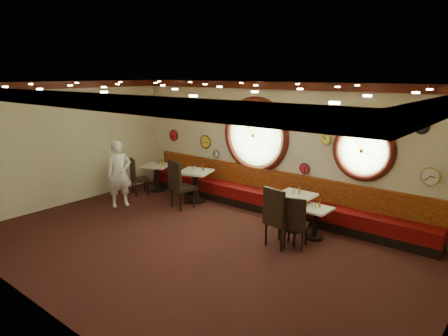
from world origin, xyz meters
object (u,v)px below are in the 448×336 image
chair_b (179,182)px  condiment_b_pepper (192,169)px  condiment_c_salt (295,191)px  table_b (196,182)px  table_d (315,219)px  waiter (119,174)px  table_a (157,174)px  condiment_c_bottle (299,190)px  chair_a (136,174)px  chair_d (295,220)px  chair_c (277,214)px  condiment_a_salt (156,162)px  condiment_b_bottle (203,168)px  condiment_d_bottle (320,203)px  condiment_b_salt (195,168)px  condiment_c_pepper (293,193)px  table_c (295,208)px  condiment_d_salt (312,205)px  condiment_a_bottle (161,162)px  condiment_a_pepper (158,163)px  condiment_d_pepper (315,206)px

chair_b → condiment_b_pepper: bearing=109.3°
condiment_c_salt → table_b: bearing=179.5°
table_d → waiter: waiter is taller
table_a → condiment_c_bottle: 4.76m
table_d → chair_a: size_ratio=1.03×
table_b → chair_d: size_ratio=1.47×
table_b → chair_c: size_ratio=1.28×
condiment_a_salt → condiment_b_bottle: condiment_b_bottle is taller
condiment_b_bottle → condiment_d_bottle: bearing=-4.1°
table_b → table_d: 3.65m
table_d → condiment_a_salt: condiment_a_salt is taller
condiment_b_salt → condiment_c_bottle: 3.24m
chair_a → chair_b: 1.80m
condiment_c_pepper → table_a: bearing=177.4°
table_c → chair_a: 4.84m
table_c → chair_d: 1.00m
table_c → condiment_d_salt: bearing=-15.9°
chair_d → condiment_d_salt: chair_d is taller
condiment_b_salt → waiter: 1.99m
table_b → condiment_a_bottle: size_ratio=5.75×
condiment_c_bottle → condiment_b_bottle: bearing=176.9°
table_a → chair_a: size_ratio=1.44×
table_a → condiment_c_salt: bearing=-0.7°
table_b → chair_b: 0.71m
table_d → condiment_c_pepper: 0.73m
condiment_a_bottle → condiment_b_bottle: (1.69, -0.04, 0.08)m
condiment_a_salt → condiment_b_salt: bearing=-1.5°
chair_b → condiment_a_pepper: 1.76m
table_b → table_d: table_b is taller
table_b → condiment_d_pepper: 3.66m
table_a → table_b: (1.60, -0.03, 0.05)m
table_c → condiment_c_salt: (-0.06, 0.06, 0.36)m
condiment_d_pepper → condiment_d_salt: bearing=155.9°
condiment_d_salt → condiment_b_bottle: size_ratio=0.55×
chair_a → waiter: size_ratio=0.38×
table_c → condiment_c_salt: 0.37m
table_a → table_d: bearing=-2.9°
chair_c → condiment_d_pepper: 0.93m
chair_b → condiment_d_salt: 3.53m
condiment_a_bottle → waiter: waiter is taller
condiment_a_pepper → condiment_b_bottle: 1.72m
condiment_d_salt → table_d: bearing=-3.6°
condiment_b_pepper → waiter: size_ratio=0.06×
chair_b → chair_c: size_ratio=1.02×
condiment_b_pepper → waiter: waiter is taller
condiment_d_bottle → condiment_b_bottle: bearing=175.9°
chair_c → chair_d: size_ratio=1.15×
condiment_d_salt → condiment_d_bottle: bearing=35.3°
condiment_b_salt → condiment_c_salt: 3.11m
condiment_a_salt → condiment_d_salt: 5.29m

